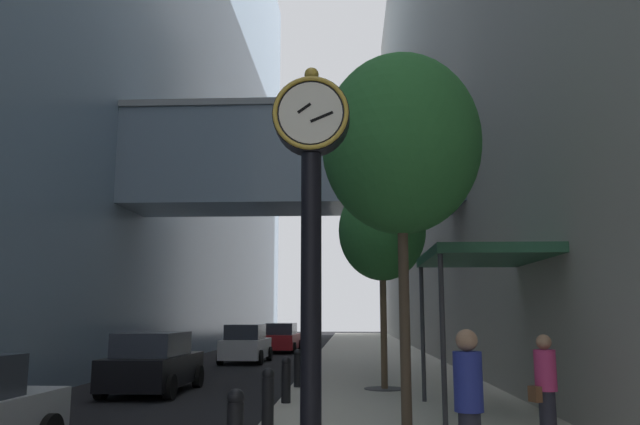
{
  "coord_description": "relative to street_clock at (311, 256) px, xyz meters",
  "views": [
    {
      "loc": [
        1.69,
        -1.18,
        2.09
      ],
      "look_at": [
        0.86,
        16.18,
        4.99
      ],
      "focal_mm": 34.81,
      "sensor_mm": 36.0,
      "label": 1
    }
  ],
  "objects": [
    {
      "name": "ground_plane",
      "position": [
        -1.28,
        21.66,
        -2.71
      ],
      "size": [
        110.0,
        110.0,
        0.0
      ],
      "primitive_type": "plane",
      "color": "black",
      "rests_on": "ground"
    },
    {
      "name": "sidewalk_right",
      "position": [
        1.57,
        24.66,
        -2.64
      ],
      "size": [
        5.71,
        80.0,
        0.14
      ],
      "primitive_type": "cube",
      "color": "beige",
      "rests_on": "ground"
    },
    {
      "name": "building_block_right",
      "position": [
        8.93,
        24.66,
        14.36
      ],
      "size": [
        9.0,
        80.0,
        34.14
      ],
      "color": "gray",
      "rests_on": "ground"
    },
    {
      "name": "street_clock",
      "position": [
        0.0,
        0.0,
        0.0
      ],
      "size": [
        0.84,
        0.55,
        4.68
      ],
      "color": "black",
      "rests_on": "sidewalk_right"
    },
    {
      "name": "bollard_third",
      "position": [
        -1.06,
        4.8,
        -2.03
      ],
      "size": [
        0.23,
        0.23,
        1.03
      ],
      "color": "black",
      "rests_on": "sidewalk_right"
    },
    {
      "name": "bollard_fourth",
      "position": [
        -1.06,
        7.98,
        -2.03
      ],
      "size": [
        0.23,
        0.23,
        1.03
      ],
      "color": "black",
      "rests_on": "sidewalk_right"
    },
    {
      "name": "bollard_fifth",
      "position": [
        -1.06,
        11.16,
        -2.03
      ],
      "size": [
        0.23,
        0.23,
        1.03
      ],
      "color": "black",
      "rests_on": "sidewalk_right"
    },
    {
      "name": "bollard_sixth",
      "position": [
        -1.06,
        14.33,
        -2.03
      ],
      "size": [
        0.23,
        0.23,
        1.03
      ],
      "color": "black",
      "rests_on": "sidewalk_right"
    },
    {
      "name": "street_tree_near",
      "position": [
        1.32,
        4.1,
        2.35
      ],
      "size": [
        2.79,
        2.79,
        6.55
      ],
      "color": "#333335",
      "rests_on": "sidewalk_right"
    },
    {
      "name": "street_tree_mid_near",
      "position": [
        1.32,
        10.77,
        1.72
      ],
      "size": [
        2.44,
        2.44,
        5.71
      ],
      "color": "#333335",
      "rests_on": "sidewalk_right"
    },
    {
      "name": "pedestrian_walking",
      "position": [
        3.48,
        3.71,
        -1.7
      ],
      "size": [
        0.52,
        0.44,
        1.66
      ],
      "color": "#23232D",
      "rests_on": "sidewalk_right"
    },
    {
      "name": "pedestrian_by_clock",
      "position": [
        1.79,
        1.05,
        -1.61
      ],
      "size": [
        0.46,
        0.46,
        1.8
      ],
      "color": "#23232D",
      "rests_on": "sidewalk_right"
    },
    {
      "name": "storefront_awning",
      "position": [
        3.19,
        6.78,
        0.57
      ],
      "size": [
        2.4,
        3.6,
        3.3
      ],
      "color": "#235138",
      "rests_on": "sidewalk_right"
    },
    {
      "name": "car_red_near",
      "position": [
        -3.53,
        29.83,
        -1.9
      ],
      "size": [
        2.02,
        4.42,
        1.67
      ],
      "color": "#AD191E",
      "rests_on": "ground"
    },
    {
      "name": "car_white_mid",
      "position": [
        -4.3,
        21.84,
        -1.89
      ],
      "size": [
        2.0,
        4.11,
        1.7
      ],
      "color": "silver",
      "rests_on": "ground"
    },
    {
      "name": "car_black_trailing",
      "position": [
        -5.0,
        10.71,
        -1.92
      ],
      "size": [
        2.01,
        4.16,
        1.64
      ],
      "color": "black",
      "rests_on": "ground"
    }
  ]
}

